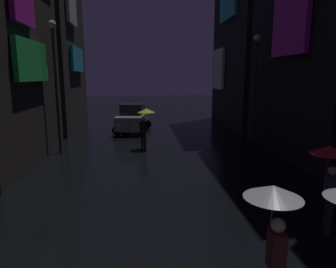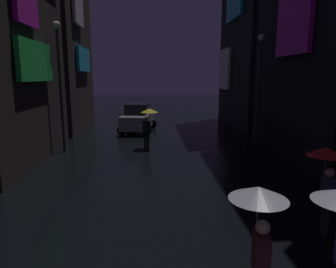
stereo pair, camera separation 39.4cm
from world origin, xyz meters
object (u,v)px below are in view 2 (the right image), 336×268
at_px(car_distant, 138,118).
at_px(streetlamp_left_far, 60,74).
at_px(pedestrian_far_right_red, 326,167).
at_px(pedestrian_midstreet_centre_clear, 259,216).
at_px(streetlamp_right_far, 259,79).
at_px(pedestrian_foreground_right_yellow, 148,117).

distance_m(car_distant, streetlamp_left_far, 7.18).
distance_m(pedestrian_far_right_red, pedestrian_midstreet_centre_clear, 3.45).
bearing_deg(car_distant, pedestrian_midstreet_centre_clear, -81.19).
bearing_deg(streetlamp_left_far, streetlamp_right_far, 3.30).
height_order(pedestrian_midstreet_centre_clear, streetlamp_left_far, streetlamp_left_far).
xyz_separation_m(pedestrian_foreground_right_yellow, streetlamp_left_far, (-4.23, -0.48, 2.19)).
relative_size(pedestrian_far_right_red, car_distant, 0.49).
xyz_separation_m(pedestrian_far_right_red, pedestrian_foreground_right_yellow, (-4.24, 8.89, 0.00)).
bearing_deg(pedestrian_foreground_right_yellow, pedestrian_far_right_red, -64.53).
xyz_separation_m(car_distant, streetlamp_left_far, (-3.46, -5.56, 2.94)).
distance_m(pedestrian_midstreet_centre_clear, streetlamp_left_far, 12.56).
bearing_deg(pedestrian_midstreet_centre_clear, car_distant, 98.81).
height_order(streetlamp_left_far, streetlamp_right_far, streetlamp_left_far).
xyz_separation_m(pedestrian_midstreet_centre_clear, streetlamp_right_far, (4.00, 11.39, 1.96)).
relative_size(pedestrian_midstreet_centre_clear, car_distant, 0.49).
relative_size(pedestrian_midstreet_centre_clear, streetlamp_left_far, 0.34).
height_order(pedestrian_far_right_red, streetlamp_left_far, streetlamp_left_far).
bearing_deg(pedestrian_far_right_red, pedestrian_midstreet_centre_clear, -135.88).
xyz_separation_m(pedestrian_midstreet_centre_clear, streetlamp_left_far, (-6.00, 10.82, 2.19)).
relative_size(pedestrian_foreground_right_yellow, streetlamp_right_far, 0.36).
relative_size(pedestrian_foreground_right_yellow, car_distant, 0.49).
distance_m(pedestrian_far_right_red, car_distant, 14.87).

